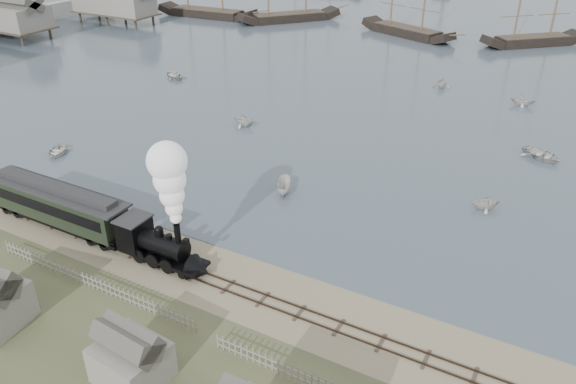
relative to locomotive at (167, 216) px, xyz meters
The scene contains 16 objects.
ground 5.96m from the locomotive, 32.44° to the left, with size 600.00×600.00×0.00m, color tan.
rail_track 5.58m from the locomotive, ahead, with size 120.00×1.80×0.16m.
picket_fence_west 7.61m from the locomotive, 123.85° to the right, with size 19.00×0.10×1.20m, color gray, non-canonical shape.
shed_mid 12.17m from the locomotive, 62.77° to the right, with size 4.00×3.50×3.60m, color gray, non-canonical shape.
western_wharf 84.10m from the locomotive, 150.04° to the left, with size 36.00×56.00×8.00m, color gray, non-canonical shape.
locomotive is the anchor object (origin of this frame).
passenger_coach 12.46m from the locomotive, behind, with size 14.72×2.84×3.57m.
beached_dinghy 15.78m from the locomotive, behind, with size 3.73×2.66×0.77m, color silver.
rowboat_0 27.02m from the locomotive, 157.43° to the left, with size 3.55×2.53×0.74m, color silver.
rowboat_1 29.75m from the locomotive, 112.30° to the left, with size 2.94×2.54×1.55m, color silver.
rowboat_2 15.29m from the locomotive, 83.67° to the left, with size 3.28×1.23×1.27m, color silver.
rowboat_3 41.76m from the locomotive, 57.44° to the left, with size 4.42×3.16×0.92m, color silver.
rowboat_4 28.74m from the locomotive, 47.36° to the left, with size 2.68×2.31×1.41m, color silver.
rowboat_6 50.10m from the locomotive, 129.07° to the left, with size 4.07×2.91×0.84m, color silver.
rowboat_7 54.58m from the locomotive, 83.60° to the left, with size 3.01×2.60×1.59m, color silver.
rowboat_8 54.83m from the locomotive, 71.09° to the left, with size 3.14×2.71×1.65m, color silver.
Camera 1 is at (21.97, -28.80, 26.12)m, focal length 35.00 mm.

